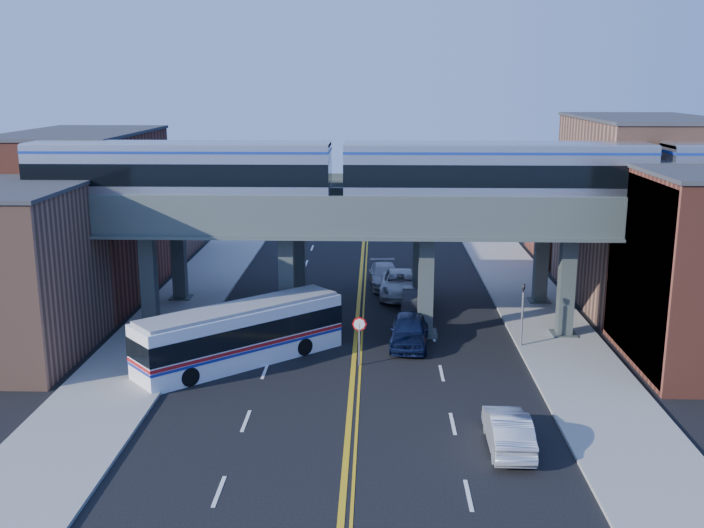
% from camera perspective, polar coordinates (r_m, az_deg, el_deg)
% --- Properties ---
extents(ground, '(120.00, 120.00, 0.00)m').
position_cam_1_polar(ground, '(38.38, -0.02, -8.95)').
color(ground, black).
rests_on(ground, ground).
extents(sidewalk_west, '(5.00, 70.00, 0.16)m').
position_cam_1_polar(sidewalk_west, '(49.39, -13.14, -4.08)').
color(sidewalk_west, gray).
rests_on(sidewalk_west, ground).
extents(sidewalk_east, '(5.00, 70.00, 0.16)m').
position_cam_1_polar(sidewalk_east, '(48.87, 14.00, -4.32)').
color(sidewalk_east, gray).
rests_on(sidewalk_east, ground).
extents(building_west_a, '(8.00, 10.00, 9.00)m').
position_cam_1_polar(building_west_a, '(45.23, -23.98, -0.69)').
color(building_west_a, brown).
rests_on(building_west_a, ground).
extents(building_west_b, '(8.00, 14.00, 11.00)m').
position_cam_1_polar(building_west_b, '(55.85, -18.84, 3.27)').
color(building_west_b, brown).
rests_on(building_west_b, ground).
extents(building_west_c, '(8.00, 10.00, 8.00)m').
position_cam_1_polar(building_west_c, '(68.24, -14.99, 3.96)').
color(building_west_c, brown).
rests_on(building_west_c, ground).
extents(building_east_b, '(8.00, 14.00, 12.00)m').
position_cam_1_polar(building_east_b, '(55.03, 20.21, 3.56)').
color(building_east_b, brown).
rests_on(building_east_b, ground).
extents(building_east_c, '(8.00, 10.00, 9.00)m').
position_cam_1_polar(building_east_c, '(67.56, 16.71, 4.19)').
color(building_east_c, brown).
rests_on(building_east_c, ground).
extents(mural_panel, '(0.10, 9.50, 9.50)m').
position_cam_1_polar(mural_panel, '(42.87, 19.99, -0.71)').
color(mural_panel, teal).
rests_on(mural_panel, ground).
extents(elevated_viaduct_near, '(52.00, 3.60, 7.40)m').
position_cam_1_polar(elevated_viaduct_near, '(44.26, 0.31, 2.80)').
color(elevated_viaduct_near, '#3B4543').
rests_on(elevated_viaduct_near, ground).
extents(elevated_viaduct_far, '(52.00, 3.60, 7.40)m').
position_cam_1_polar(elevated_viaduct_far, '(51.16, 0.51, 4.23)').
color(elevated_viaduct_far, '#3B4543').
rests_on(elevated_viaduct_far, ground).
extents(transit_train, '(51.91, 3.26, 3.81)m').
position_cam_1_polar(transit_train, '(44.30, 10.41, 6.50)').
color(transit_train, black).
rests_on(transit_train, elevated_viaduct_near).
extents(stop_sign, '(0.76, 0.09, 2.63)m').
position_cam_1_polar(stop_sign, '(40.58, 0.54, -5.05)').
color(stop_sign, slate).
rests_on(stop_sign, ground).
extents(traffic_signal, '(0.15, 0.18, 4.10)m').
position_cam_1_polar(traffic_signal, '(44.02, 12.31, -3.15)').
color(traffic_signal, slate).
rests_on(traffic_signal, ground).
extents(transit_bus, '(10.30, 9.49, 2.96)m').
position_cam_1_polar(transit_bus, '(41.44, -8.08, -5.14)').
color(transit_bus, white).
rests_on(transit_bus, ground).
extents(car_lane_a, '(2.48, 5.30, 1.75)m').
position_cam_1_polar(car_lane_a, '(43.94, 4.19, -4.85)').
color(car_lane_a, '#0E1635').
rests_on(car_lane_a, ground).
extents(car_lane_b, '(1.95, 4.70, 1.51)m').
position_cam_1_polar(car_lane_b, '(50.01, 4.60, -2.74)').
color(car_lane_b, '#2D2D2F').
rests_on(car_lane_b, ground).
extents(car_lane_c, '(2.92, 6.14, 1.69)m').
position_cam_1_polar(car_lane_c, '(53.87, 3.54, -1.45)').
color(car_lane_c, silver).
rests_on(car_lane_c, ground).
extents(car_lane_d, '(2.52, 5.46, 1.54)m').
position_cam_1_polar(car_lane_d, '(56.30, 2.42, -0.86)').
color(car_lane_d, '#A09FA4').
rests_on(car_lane_d, ground).
extents(car_parked_curb, '(1.68, 4.66, 1.53)m').
position_cam_1_polar(car_parked_curb, '(32.84, 11.29, -11.76)').
color(car_parked_curb, '#AEAFB3').
rests_on(car_parked_curb, ground).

